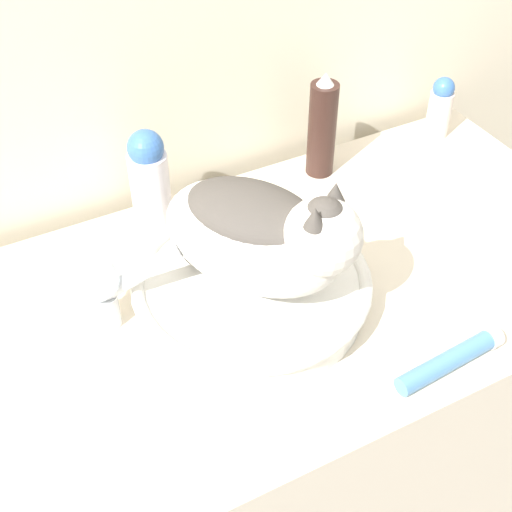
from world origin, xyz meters
TOP-DOWN VIEW (x-y plane):
  - vanity_counter at (0.00, 0.30)m, footprint 1.28×0.59m
  - sink_basin at (-0.00, 0.29)m, footprint 0.36×0.36m
  - cat at (0.01, 0.28)m, footprint 0.28×0.34m
  - faucet at (-0.20, 0.35)m, footprint 0.15×0.08m
  - lotion_bottle_white at (-0.06, 0.54)m, footprint 0.07×0.07m
  - deodorant_stick at (0.54, 0.54)m, footprint 0.05×0.05m
  - hairspray_can_black at (0.27, 0.54)m, footprint 0.05×0.05m
  - cream_tube at (0.19, 0.05)m, footprint 0.18×0.04m

SIDE VIEW (x-z plane):
  - vanity_counter at x=0.00m, z-range 0.00..0.81m
  - cream_tube at x=0.19m, z-range 0.81..0.84m
  - sink_basin at x=0.00m, z-range 0.82..0.87m
  - deodorant_stick at x=0.54m, z-range 0.81..0.94m
  - faucet at x=-0.20m, z-range 0.82..0.95m
  - lotion_bottle_white at x=-0.06m, z-range 0.81..0.99m
  - hairspray_can_black at x=0.27m, z-range 0.81..1.01m
  - cat at x=0.01m, z-range 0.86..1.05m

